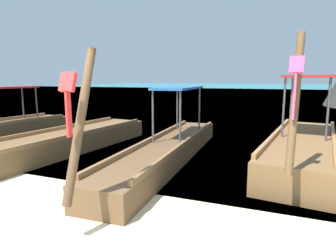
# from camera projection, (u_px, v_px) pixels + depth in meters

# --- Properties ---
(sea_water) EXTENTS (120.00, 120.00, 0.00)m
(sea_water) POSITION_uv_depth(u_px,v_px,m) (269.00, 89.00, 60.53)
(sea_water) COLOR teal
(sea_water) RESTS_ON ground
(longtail_boat_violet_ribbon) EXTENTS (1.95, 7.10, 2.43)m
(longtail_boat_violet_ribbon) POSITION_uv_depth(u_px,v_px,m) (57.00, 144.00, 7.96)
(longtail_boat_violet_ribbon) COLOR brown
(longtail_boat_violet_ribbon) RESTS_ON ground
(longtail_boat_red_ribbon) EXTENTS (1.27, 7.40, 2.49)m
(longtail_boat_red_ribbon) POSITION_uv_depth(u_px,v_px,m) (168.00, 148.00, 7.33)
(longtail_boat_red_ribbon) COLOR brown
(longtail_boat_red_ribbon) RESTS_ON ground
(longtail_boat_pink_ribbon) EXTENTS (2.07, 6.08, 2.78)m
(longtail_boat_pink_ribbon) POSITION_uv_depth(u_px,v_px,m) (303.00, 147.00, 7.15)
(longtail_boat_pink_ribbon) COLOR brown
(longtail_boat_pink_ribbon) RESTS_ON ground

